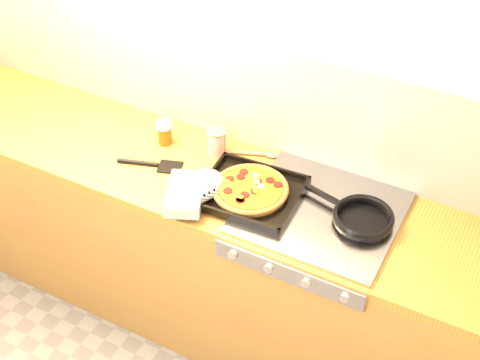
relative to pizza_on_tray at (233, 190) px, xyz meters
The scene contains 9 objects.
room_shell 0.43m from the pizza_on_tray, 105.13° to the left, with size 3.20×3.20×3.20m.
counter_run 0.51m from the pizza_on_tray, 140.88° to the left, with size 3.20×0.62×0.90m.
stovetop 0.36m from the pizza_on_tray, 13.04° to the left, with size 0.60×0.56×0.02m, color #95959A.
pizza_on_tray is the anchor object (origin of this frame).
frying_pan 0.52m from the pizza_on_tray, 10.60° to the left, with size 0.41×0.29×0.04m.
tomato_can 0.31m from the pizza_on_tray, 131.59° to the left, with size 0.08×0.08×0.12m.
juice_glass 0.48m from the pizza_on_tray, 157.09° to the left, with size 0.07×0.07×0.11m.
wooden_spoon 0.29m from the pizza_on_tray, 102.85° to the left, with size 0.29×0.13×0.02m.
black_spatula 0.41m from the pizza_on_tray, behind, with size 0.28×0.14×0.02m.
Camera 1 is at (1.07, -0.75, 2.69)m, focal length 50.00 mm.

